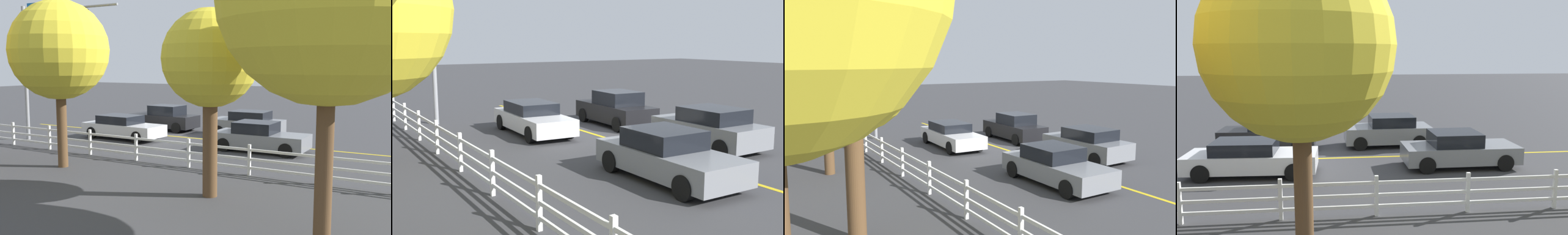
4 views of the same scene
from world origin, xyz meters
TOP-DOWN VIEW (x-y plane):
  - ground_plane at (0.00, 0.00)m, footprint 120.00×120.00m
  - lane_center_stripe at (-4.00, 0.00)m, footprint 28.00×0.16m
  - car_0 at (1.13, 2.05)m, footprint 4.77×2.00m
  - car_1 at (-6.80, 1.75)m, footprint 4.45×1.95m
  - car_2 at (-4.57, -2.11)m, footprint 4.09×2.02m
  - car_3 at (0.99, -1.96)m, footprint 4.35×1.95m
  - white_rail_fence at (-3.00, 6.32)m, footprint 26.10×0.10m
  - tree_1 at (-1.17, 8.71)m, footprint 3.88×3.88m

SIDE VIEW (x-z plane):
  - ground_plane at x=0.00m, z-range 0.00..0.00m
  - lane_center_stripe at x=-4.00m, z-range 0.00..0.01m
  - white_rail_fence at x=-3.00m, z-range 0.03..1.18m
  - car_0 at x=1.13m, z-range -0.01..1.29m
  - car_1 at x=-6.80m, z-range -0.03..1.36m
  - car_2 at x=-4.57m, z-range -0.01..1.45m
  - car_3 at x=0.99m, z-range -0.04..1.51m
  - tree_1 at x=-1.17m, z-range 1.32..7.90m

